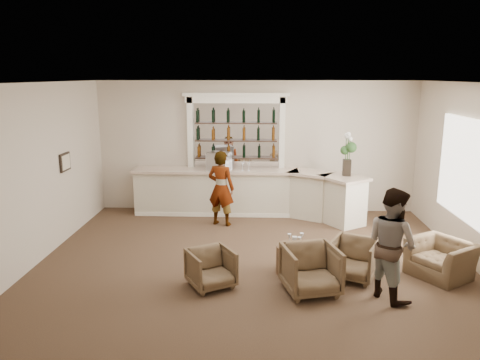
% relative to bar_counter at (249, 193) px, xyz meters
% --- Properties ---
extents(ground, '(8.00, 8.00, 0.00)m').
position_rel_bar_counter_xyz_m(ground, '(0.16, -3.00, -0.57)').
color(ground, brown).
rests_on(ground, ground).
extents(room_shell, '(8.04, 7.02, 3.32)m').
position_rel_bar_counter_xyz_m(room_shell, '(0.33, -2.29, 1.77)').
color(room_shell, beige).
rests_on(room_shell, ground).
extents(bar_counter, '(5.72, 1.80, 1.14)m').
position_rel_bar_counter_xyz_m(bar_counter, '(0.00, 0.00, 0.00)').
color(bar_counter, white).
rests_on(bar_counter, ground).
extents(back_bar_alcove, '(2.64, 0.25, 3.00)m').
position_rel_bar_counter_xyz_m(back_bar_alcove, '(-0.34, 0.41, 1.46)').
color(back_bar_alcove, white).
rests_on(back_bar_alcove, ground).
extents(cocktail_table, '(0.70, 0.70, 0.50)m').
position_rel_bar_counter_xyz_m(cocktail_table, '(0.93, -3.46, -0.32)').
color(cocktail_table, brown).
rests_on(cocktail_table, ground).
extents(sommelier, '(0.74, 0.61, 1.75)m').
position_rel_bar_counter_xyz_m(sommelier, '(-0.62, -0.79, 0.30)').
color(sommelier, gray).
rests_on(sommelier, ground).
extents(guest, '(1.01, 1.08, 1.77)m').
position_rel_bar_counter_xyz_m(guest, '(2.33, -4.32, 0.31)').
color(guest, gray).
rests_on(guest, ground).
extents(armchair_left, '(0.95, 0.95, 0.64)m').
position_rel_bar_counter_xyz_m(armchair_left, '(-0.51, -4.08, -0.25)').
color(armchair_left, brown).
rests_on(armchair_left, ground).
extents(armchair_center, '(1.01, 1.03, 0.77)m').
position_rel_bar_counter_xyz_m(armchair_center, '(1.11, -4.22, -0.19)').
color(armchair_center, brown).
rests_on(armchair_center, ground).
extents(armchair_right, '(1.00, 1.01, 0.70)m').
position_rel_bar_counter_xyz_m(armchair_right, '(1.90, -3.64, -0.23)').
color(armchair_right, brown).
rests_on(armchair_right, ground).
extents(armchair_far, '(1.26, 1.29, 0.63)m').
position_rel_bar_counter_xyz_m(armchair_far, '(3.43, -3.49, -0.26)').
color(armchair_far, brown).
rests_on(armchair_far, ground).
extents(espresso_machine, '(0.63, 0.58, 0.45)m').
position_rel_bar_counter_xyz_m(espresso_machine, '(-0.73, -0.05, 0.79)').
color(espresso_machine, '#B8B8BD').
rests_on(espresso_machine, bar_counter).
extents(flower_vase, '(0.27, 0.27, 1.01)m').
position_rel_bar_counter_xyz_m(flower_vase, '(2.28, -0.51, 1.14)').
color(flower_vase, black).
rests_on(flower_vase, bar_counter).
extents(wine_glass_bar_left, '(0.07, 0.07, 0.21)m').
position_rel_bar_counter_xyz_m(wine_glass_bar_left, '(-0.16, -0.03, 0.67)').
color(wine_glass_bar_left, white).
rests_on(wine_glass_bar_left, bar_counter).
extents(wine_glass_bar_right, '(0.07, 0.07, 0.21)m').
position_rel_bar_counter_xyz_m(wine_glass_bar_right, '(-0.00, -0.05, 0.67)').
color(wine_glass_bar_right, white).
rests_on(wine_glass_bar_right, bar_counter).
extents(wine_glass_tbl_a, '(0.07, 0.07, 0.21)m').
position_rel_bar_counter_xyz_m(wine_glass_tbl_a, '(0.81, -3.43, 0.03)').
color(wine_glass_tbl_a, white).
rests_on(wine_glass_tbl_a, cocktail_table).
extents(wine_glass_tbl_b, '(0.07, 0.07, 0.21)m').
position_rel_bar_counter_xyz_m(wine_glass_tbl_b, '(1.03, -3.38, 0.03)').
color(wine_glass_tbl_b, white).
rests_on(wine_glass_tbl_b, cocktail_table).
extents(wine_glass_tbl_c, '(0.07, 0.07, 0.21)m').
position_rel_bar_counter_xyz_m(wine_glass_tbl_c, '(0.97, -3.59, 0.03)').
color(wine_glass_tbl_c, white).
rests_on(wine_glass_tbl_c, cocktail_table).
extents(napkin_holder, '(0.08, 0.08, 0.12)m').
position_rel_bar_counter_xyz_m(napkin_holder, '(0.91, -3.32, -0.01)').
color(napkin_holder, silver).
rests_on(napkin_holder, cocktail_table).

